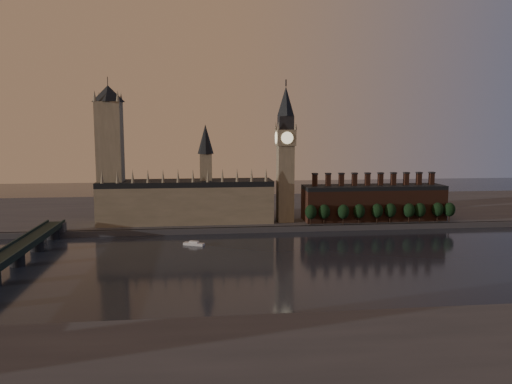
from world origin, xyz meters
TOP-DOWN VIEW (x-y plane):
  - ground at (0.00, 0.00)m, footprint 900.00×900.00m
  - north_bank at (0.00, 178.04)m, footprint 900.00×182.00m
  - palace_of_westminster at (-64.41, 114.91)m, footprint 130.00×30.30m
  - victoria_tower at (-120.00, 115.00)m, footprint 24.00×24.00m
  - big_ben at (10.00, 110.00)m, footprint 15.00×15.00m
  - chimney_block at (80.00, 110.00)m, footprint 110.00×25.00m
  - embankment_tree_0 at (26.78, 94.97)m, footprint 8.60×8.60m
  - embankment_tree_1 at (37.04, 95.31)m, footprint 8.60×8.60m
  - embankment_tree_2 at (51.17, 93.50)m, footprint 8.60×8.60m
  - embankment_tree_3 at (63.58, 94.39)m, footprint 8.60×8.60m
  - embankment_tree_4 at (77.75, 94.82)m, footprint 8.60×8.60m
  - embankment_tree_5 at (88.16, 95.17)m, footprint 8.60×8.60m
  - embankment_tree_6 at (102.19, 93.55)m, footprint 8.60×8.60m
  - embankment_tree_7 at (111.02, 94.03)m, footprint 8.60×8.60m
  - embankment_tree_8 at (125.63, 94.90)m, footprint 8.60×8.60m
  - embankment_tree_9 at (134.34, 93.52)m, footprint 8.60×8.60m
  - westminster_bridge at (-155.00, -2.70)m, footprint 14.00×200.00m
  - river_boat at (-59.19, 55.10)m, footprint 14.09×9.24m

SIDE VIEW (x-z plane):
  - ground at x=0.00m, z-range 0.00..0.00m
  - river_boat at x=-59.19m, z-range -0.32..2.42m
  - north_bank at x=0.00m, z-range 0.00..4.00m
  - westminster_bridge at x=-155.00m, z-range 1.66..13.21m
  - embankment_tree_0 at x=26.78m, z-range 6.03..20.91m
  - embankment_tree_1 at x=37.04m, z-range 6.03..20.91m
  - embankment_tree_2 at x=51.17m, z-range 6.03..20.91m
  - embankment_tree_3 at x=63.58m, z-range 6.03..20.91m
  - embankment_tree_4 at x=77.75m, z-range 6.03..20.91m
  - embankment_tree_5 at x=88.16m, z-range 6.03..20.91m
  - embankment_tree_6 at x=102.19m, z-range 6.03..20.91m
  - embankment_tree_7 at x=111.02m, z-range 6.03..20.91m
  - embankment_tree_8 at x=125.63m, z-range 6.03..20.91m
  - embankment_tree_9 at x=134.34m, z-range 6.03..20.91m
  - chimney_block at x=80.00m, z-range -0.68..36.32m
  - palace_of_westminster at x=-64.41m, z-range -15.37..58.63m
  - big_ben at x=10.00m, z-range 3.33..110.33m
  - victoria_tower at x=-120.00m, z-range 5.09..113.09m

